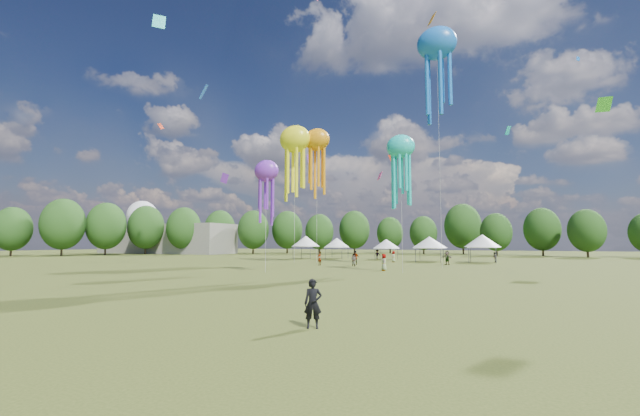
% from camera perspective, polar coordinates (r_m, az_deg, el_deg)
% --- Properties ---
extents(ground, '(300.00, 300.00, 0.00)m').
position_cam_1_polar(ground, '(21.65, -18.19, -12.98)').
color(ground, '#384416').
rests_on(ground, ground).
extents(observer_main, '(0.78, 0.68, 1.81)m').
position_cam_1_polar(observer_main, '(15.61, -0.99, -13.15)').
color(observer_main, black).
rests_on(observer_main, ground).
extents(spectator_near, '(0.97, 0.86, 1.67)m').
position_cam_1_polar(spectator_near, '(54.47, 4.73, -7.21)').
color(spectator_near, gray).
rests_on(spectator_near, ground).
extents(spectators_far, '(22.56, 30.04, 1.92)m').
position_cam_1_polar(spectators_far, '(61.94, 11.37, -6.76)').
color(spectators_far, gray).
rests_on(spectators_far, ground).
extents(festival_tents, '(36.52, 9.92, 4.36)m').
position_cam_1_polar(festival_tents, '(72.12, 9.36, -4.71)').
color(festival_tents, '#47474C').
rests_on(festival_tents, ground).
extents(show_kites, '(27.33, 22.58, 30.77)m').
position_cam_1_polar(show_kites, '(58.62, 3.85, 11.04)').
color(show_kites, orange).
rests_on(show_kites, ground).
extents(small_kites, '(68.14, 52.12, 40.30)m').
position_cam_1_polar(small_kites, '(67.21, 6.33, 18.20)').
color(small_kites, orange).
rests_on(small_kites, ground).
extents(treeline, '(201.57, 95.24, 13.43)m').
position_cam_1_polar(treeline, '(80.62, 10.86, -2.28)').
color(treeline, '#38281C').
rests_on(treeline, ground).
extents(hangar, '(40.00, 12.00, 8.00)m').
position_cam_1_polar(hangar, '(123.21, -20.63, -4.07)').
color(hangar, gray).
rests_on(hangar, ground).
extents(radome, '(9.00, 9.00, 16.00)m').
position_cam_1_polar(radome, '(139.05, -23.53, -1.55)').
color(radome, white).
rests_on(radome, ground).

